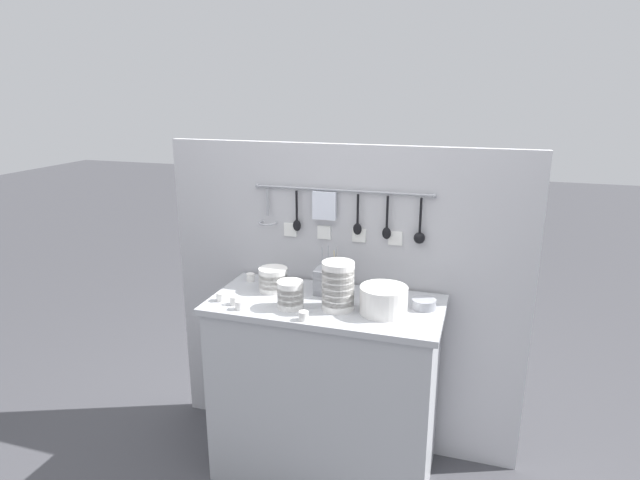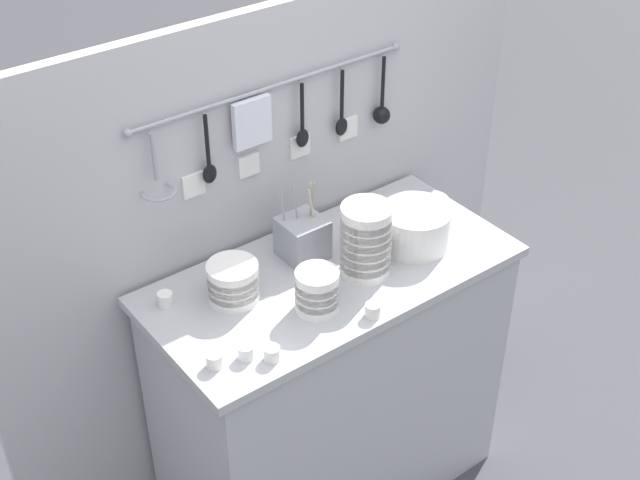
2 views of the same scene
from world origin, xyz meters
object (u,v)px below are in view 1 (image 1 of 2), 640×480
(cup_back_left, at_px, (240,305))
(plate_stack, at_px, (384,300))
(cup_mid_row, at_px, (304,316))
(cup_edge_far, at_px, (251,277))
(bowl_stack_tall_left, at_px, (290,294))
(steel_mixing_bowl, at_px, (424,304))
(bowl_stack_short_front, at_px, (338,286))
(cup_front_left, at_px, (370,293))
(cup_edge_near, at_px, (221,297))
(bowl_stack_nested_right, at_px, (273,279))
(cup_by_caddy, at_px, (234,300))
(cutlery_caddy, at_px, (329,281))

(cup_back_left, bearing_deg, plate_stack, 14.19)
(cup_mid_row, relative_size, cup_edge_far, 1.00)
(bowl_stack_tall_left, distance_m, steel_mixing_bowl, 0.62)
(bowl_stack_short_front, distance_m, cup_front_left, 0.24)
(steel_mixing_bowl, height_order, cup_edge_far, steel_mixing_bowl)
(cup_edge_near, xyz_separation_m, cup_back_left, (0.13, -0.07, 0.00))
(cup_front_left, relative_size, cup_mid_row, 1.00)
(cup_front_left, distance_m, cup_back_left, 0.64)
(bowl_stack_nested_right, bearing_deg, cup_edge_far, 151.41)
(bowl_stack_short_front, xyz_separation_m, cup_front_left, (0.11, 0.19, -0.09))
(bowl_stack_tall_left, height_order, cup_edge_near, bowl_stack_tall_left)
(bowl_stack_nested_right, bearing_deg, cup_mid_row, -48.28)
(bowl_stack_nested_right, distance_m, cup_by_caddy, 0.25)
(bowl_stack_tall_left, xyz_separation_m, plate_stack, (0.43, 0.07, -0.00))
(cutlery_caddy, relative_size, cup_edge_near, 5.60)
(bowl_stack_tall_left, xyz_separation_m, cup_by_caddy, (-0.27, -0.05, -0.04))
(cup_front_left, bearing_deg, cup_back_left, -148.72)
(bowl_stack_short_front, distance_m, cutlery_caddy, 0.21)
(bowl_stack_nested_right, height_order, plate_stack, plate_stack)
(plate_stack, height_order, cup_mid_row, plate_stack)
(bowl_stack_tall_left, xyz_separation_m, cup_back_left, (-0.22, -0.09, -0.04))
(bowl_stack_tall_left, distance_m, cutlery_caddy, 0.26)
(cup_by_caddy, height_order, cup_edge_near, same)
(bowl_stack_tall_left, relative_size, cup_front_left, 2.95)
(bowl_stack_short_front, bearing_deg, cup_edge_far, 157.98)
(cup_edge_near, bearing_deg, bowl_stack_tall_left, 3.88)
(cup_mid_row, relative_size, cup_back_left, 1.00)
(steel_mixing_bowl, height_order, cup_by_caddy, steel_mixing_bowl)
(cup_by_caddy, bearing_deg, cup_mid_row, -10.69)
(bowl_stack_tall_left, distance_m, cup_by_caddy, 0.27)
(bowl_stack_short_front, relative_size, cup_edge_near, 5.22)
(cup_edge_far, bearing_deg, cup_front_left, -2.93)
(bowl_stack_tall_left, height_order, steel_mixing_bowl, bowl_stack_tall_left)
(cup_mid_row, height_order, cup_edge_far, same)
(bowl_stack_short_front, distance_m, cup_back_left, 0.46)
(bowl_stack_nested_right, xyz_separation_m, plate_stack, (0.58, -0.11, 0.00))
(steel_mixing_bowl, xyz_separation_m, cup_back_left, (-0.81, -0.27, -0.00))
(cutlery_caddy, bearing_deg, bowl_stack_nested_right, -169.83)
(cup_front_left, xyz_separation_m, cup_edge_near, (-0.67, -0.26, 0.00))
(bowl_stack_nested_right, bearing_deg, plate_stack, -10.60)
(bowl_stack_short_front, bearing_deg, cup_by_caddy, -168.45)
(bowl_stack_nested_right, xyz_separation_m, cutlery_caddy, (0.28, 0.05, 0.01))
(bowl_stack_tall_left, bearing_deg, steel_mixing_bowl, 16.48)
(cup_by_caddy, bearing_deg, cup_back_left, -42.78)
(plate_stack, height_order, cup_edge_near, plate_stack)
(cup_mid_row, bearing_deg, plate_stack, 30.16)
(cup_mid_row, height_order, cup_back_left, same)
(cup_front_left, distance_m, cup_edge_near, 0.72)
(bowl_stack_tall_left, distance_m, bowl_stack_short_front, 0.23)
(plate_stack, relative_size, cup_edge_near, 4.99)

